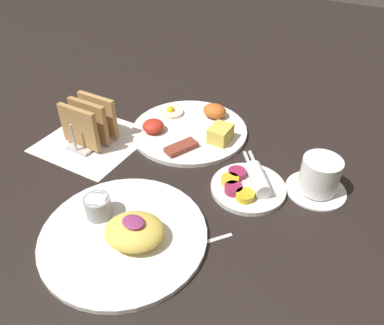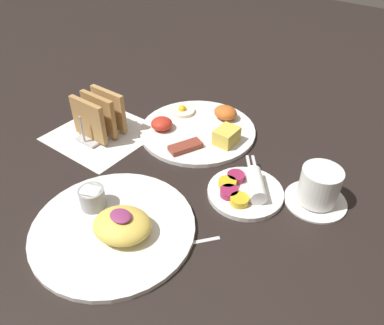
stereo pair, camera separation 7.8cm
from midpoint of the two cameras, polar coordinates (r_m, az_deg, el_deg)
ground_plane at (r=0.81m, az=-6.90°, el=-1.24°), size 3.00×3.00×0.00m
napkin_flat at (r=0.93m, az=-17.19°, el=3.12°), size 0.22×0.22×0.00m
plate_breakfast at (r=0.92m, az=-2.62°, el=5.15°), size 0.28×0.28×0.05m
plate_condiments at (r=0.75m, az=5.65°, el=-3.56°), size 0.15×0.17×0.04m
plate_foreground at (r=0.68m, az=-13.54°, el=-10.37°), size 0.29×0.29×0.06m
toast_rack at (r=0.90m, az=-17.77°, el=5.70°), size 0.10×0.12×0.10m
coffee_cup at (r=0.76m, az=16.07°, el=-2.28°), size 0.12×0.12×0.08m
teaspoon at (r=0.65m, az=-4.47°, el=-12.95°), size 0.09×0.10×0.01m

